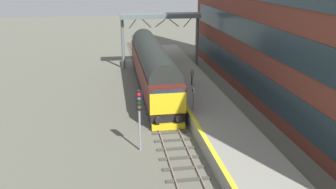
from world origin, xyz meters
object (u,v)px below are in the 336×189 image
object	(u,v)px
signal_post_near	(139,112)
platform_number_sign	(193,96)
diesel_locomotive	(152,65)
waiting_passenger	(192,74)

from	to	relation	value
signal_post_near	platform_number_sign	xyz separation A→B (m)	(4.35, 3.91, -0.47)
diesel_locomotive	platform_number_sign	bearing A→B (deg)	-76.48
signal_post_near	platform_number_sign	bearing A→B (deg)	41.99
platform_number_sign	signal_post_near	bearing A→B (deg)	-138.01
signal_post_near	waiting_passenger	xyz separation A→B (m)	(5.73, 10.40, -0.67)
diesel_locomotive	signal_post_near	size ratio (longest dim) A/B	4.78
diesel_locomotive	waiting_passenger	world-z (taller)	diesel_locomotive
platform_number_sign	waiting_passenger	size ratio (longest dim) A/B	1.08
signal_post_near	platform_number_sign	distance (m)	5.86
waiting_passenger	diesel_locomotive	bearing A→B (deg)	72.51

